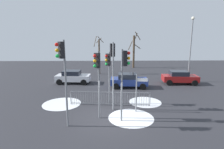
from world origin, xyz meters
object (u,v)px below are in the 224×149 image
(traffic_light_foreground_right, at_px, (63,65))
(car_red_near, at_px, (179,77))
(car_blue_mid, at_px, (129,80))
(traffic_light_rear_right, at_px, (124,69))
(bare_tree_centre, at_px, (99,55))
(traffic_light_rear_left, at_px, (108,67))
(traffic_light_mid_left, at_px, (97,70))
(car_white_trailing, at_px, (73,77))
(direction_sign_post, at_px, (137,91))
(bare_tree_left, at_px, (134,50))
(traffic_light_foreground_left, at_px, (113,61))
(street_lamp, at_px, (191,43))

(traffic_light_foreground_right, relative_size, car_red_near, 1.28)
(car_blue_mid, bearing_deg, traffic_light_rear_right, -94.42)
(bare_tree_centre, bearing_deg, traffic_light_rear_left, -84.21)
(car_red_near, bearing_deg, traffic_light_mid_left, -130.00)
(car_white_trailing, relative_size, car_red_near, 1.00)
(traffic_light_rear_left, bearing_deg, traffic_light_foreground_right, 88.69)
(traffic_light_rear_right, relative_size, car_white_trailing, 1.15)
(traffic_light_mid_left, bearing_deg, car_red_near, -104.45)
(direction_sign_post, height_order, car_white_trailing, direction_sign_post)
(car_red_near, bearing_deg, bare_tree_centre, 151.80)
(bare_tree_left, bearing_deg, traffic_light_rear_right, -99.80)
(traffic_light_mid_left, height_order, bare_tree_centre, bare_tree_centre)
(traffic_light_foreground_left, height_order, car_red_near, traffic_light_foreground_left)
(traffic_light_foreground_right, height_order, direction_sign_post, traffic_light_foreground_right)
(traffic_light_rear_right, bearing_deg, traffic_light_rear_left, -177.63)
(street_lamp, relative_size, bare_tree_centre, 1.38)
(car_white_trailing, bearing_deg, traffic_light_foreground_right, -77.94)
(traffic_light_foreground_left, xyz_separation_m, car_white_trailing, (-4.31, 7.78, -2.77))
(traffic_light_foreground_left, height_order, traffic_light_foreground_right, traffic_light_foreground_right)
(traffic_light_mid_left, relative_size, car_red_near, 1.10)
(traffic_light_rear_right, distance_m, traffic_light_foreground_right, 3.54)
(street_lamp, relative_size, bare_tree_left, 1.22)
(traffic_light_mid_left, distance_m, bare_tree_centre, 14.83)
(direction_sign_post, bearing_deg, traffic_light_foreground_right, -145.47)
(car_blue_mid, relative_size, car_white_trailing, 1.00)
(traffic_light_foreground_left, height_order, bare_tree_left, bare_tree_left)
(traffic_light_foreground_left, relative_size, bare_tree_centre, 0.90)
(car_red_near, height_order, bare_tree_centre, bare_tree_centre)
(traffic_light_foreground_left, bearing_deg, car_red_near, 28.27)
(traffic_light_rear_right, distance_m, bare_tree_left, 20.92)
(traffic_light_rear_right, height_order, street_lamp, street_lamp)
(traffic_light_rear_right, height_order, car_red_near, traffic_light_rear_right)
(traffic_light_foreground_right, distance_m, car_red_near, 14.74)
(traffic_light_rear_right, bearing_deg, traffic_light_foreground_right, -93.16)
(traffic_light_foreground_right, xyz_separation_m, car_blue_mid, (4.65, 8.55, -2.90))
(bare_tree_centre, bearing_deg, traffic_light_mid_left, -87.82)
(traffic_light_mid_left, xyz_separation_m, street_lamp, (10.13, 9.80, 1.31))
(direction_sign_post, relative_size, car_white_trailing, 0.68)
(traffic_light_foreground_right, xyz_separation_m, direction_sign_post, (4.50, 2.11, -2.16))
(traffic_light_foreground_left, bearing_deg, street_lamp, 27.08)
(street_lamp, bearing_deg, car_blue_mid, -162.57)
(traffic_light_foreground_left, distance_m, bare_tree_centre, 13.30)
(direction_sign_post, distance_m, car_blue_mid, 6.48)
(traffic_light_mid_left, distance_m, car_white_trailing, 10.27)
(car_white_trailing, height_order, bare_tree_left, bare_tree_left)
(car_white_trailing, bearing_deg, traffic_light_foreground_left, -57.11)
(bare_tree_left, distance_m, bare_tree_centre, 7.94)
(street_lamp, bearing_deg, traffic_light_foreground_left, -138.30)
(traffic_light_rear_left, xyz_separation_m, traffic_light_foreground_right, (-2.51, -3.67, 0.69))
(traffic_light_foreground_right, bearing_deg, bare_tree_centre, -45.84)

